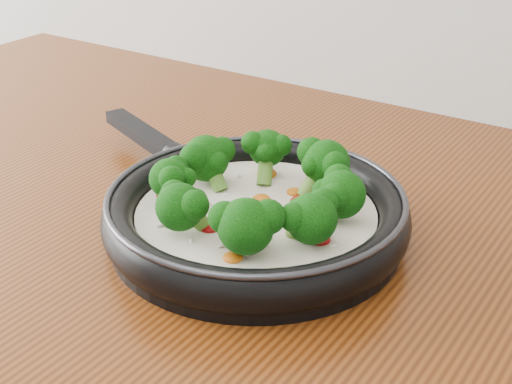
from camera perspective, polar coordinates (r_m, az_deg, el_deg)
The scene contains 1 object.
skillet at distance 0.69m, azimuth -0.06°, elevation -1.40°, with size 0.48×0.37×0.08m.
Camera 1 is at (0.30, 0.56, 1.26)m, focal length 51.64 mm.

